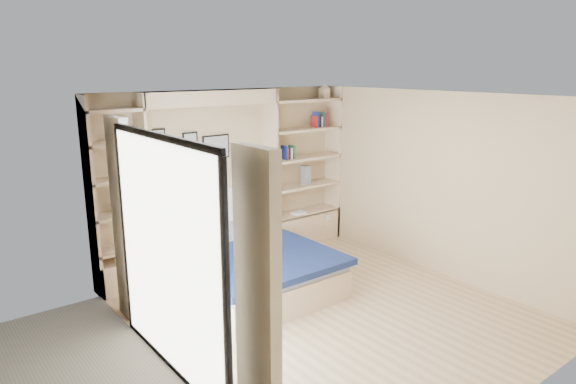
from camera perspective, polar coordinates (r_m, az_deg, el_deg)
ground at (r=6.23m, az=4.39°, el=-13.04°), size 4.50×4.50×0.00m
room_shell at (r=6.78m, az=-6.56°, el=-1.11°), size 4.50×4.50×4.50m
bed at (r=6.72m, az=-4.69°, el=-8.34°), size 1.80×2.22×1.07m
photo_gallery at (r=7.23m, az=-10.05°, el=3.99°), size 1.48×0.02×0.82m
reading_lamps at (r=7.22m, az=-7.98°, el=-0.05°), size 1.92×0.12×0.15m
shelf_decor at (r=7.94m, az=0.53°, el=5.71°), size 3.55×0.23×2.03m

